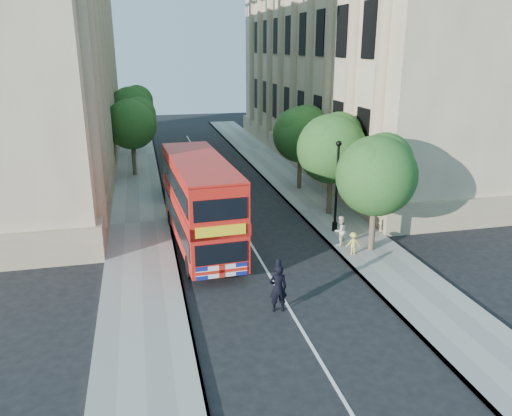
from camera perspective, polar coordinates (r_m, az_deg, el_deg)
ground at (r=22.04m, az=2.53°, el=-9.30°), size 120.00×120.00×0.00m
pavement_right at (r=32.49m, az=7.57°, el=-0.15°), size 3.50×80.00×0.12m
pavement_left at (r=30.53m, az=-13.10°, el=-1.69°), size 3.50×80.00×0.12m
building_right at (r=46.94m, az=11.43°, el=16.33°), size 12.00×38.00×18.00m
building_left at (r=43.66m, az=-25.18°, el=14.94°), size 12.00×38.00×18.00m
tree_right_near at (r=25.26m, az=13.67°, el=4.09°), size 4.00×4.00×6.08m
tree_right_mid at (r=30.57m, az=8.70°, el=7.14°), size 4.20×4.20×6.37m
tree_right_far at (r=36.14m, az=5.18°, el=8.72°), size 4.00×4.00×6.15m
tree_left_far at (r=41.25m, az=-14.03°, el=9.60°), size 4.00×4.00×6.30m
tree_left_back at (r=49.16m, az=-14.02°, el=11.19°), size 4.20×4.20×6.65m
lamp_post at (r=27.96m, az=9.18°, el=2.02°), size 0.32×0.32×5.16m
double_decker_bus at (r=25.83m, az=-6.39°, el=0.86°), size 3.15×10.06×4.59m
box_van at (r=35.53m, az=-8.48°, el=3.54°), size 2.22×4.91×2.75m
police_constable at (r=19.97m, az=2.53°, el=-9.14°), size 0.75×0.52×2.00m
woman_pedestrian at (r=26.48m, az=9.60°, el=-2.56°), size 0.96×0.89×1.59m
child_a at (r=28.10m, az=13.27°, el=-2.22°), size 0.63×0.48×1.00m
child_b at (r=25.53m, az=11.03°, el=-3.97°), size 0.75×0.44×1.15m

